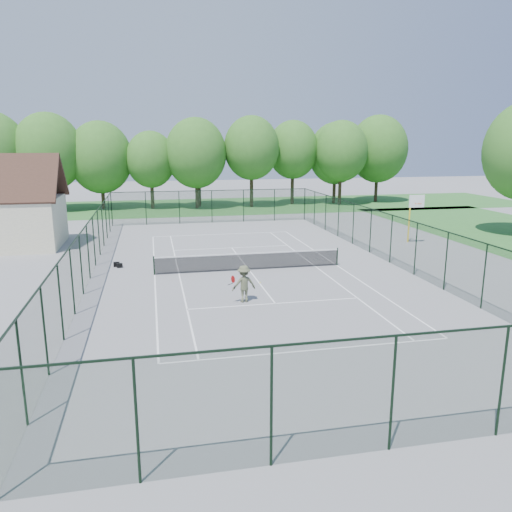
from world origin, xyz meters
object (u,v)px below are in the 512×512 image
Objects in this scene: tennis_net at (249,261)px; tennis_player at (244,284)px; basketball_goal at (413,209)px; sports_bag_a at (117,264)px.

tennis_player is at bearing -103.40° from tennis_net.
basketball_goal is (13.35, 5.25, 1.99)m from tennis_net.
tennis_net is at bearing -19.48° from sports_bag_a.
tennis_net is at bearing 76.60° from tennis_player.
tennis_player is (-1.38, -5.81, 0.31)m from tennis_net.
basketball_goal is at bearing 21.49° from tennis_net.
tennis_net is 5.98m from tennis_player.
tennis_player reaches higher than sports_bag_a.
sports_bag_a is at bearing 162.54° from tennis_net.
sports_bag_a is 10.42m from tennis_player.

